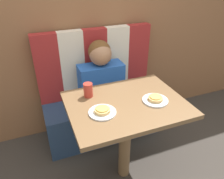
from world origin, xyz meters
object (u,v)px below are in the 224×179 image
Objects in this scene: pizza_right at (155,98)px; drinking_cup at (88,90)px; person at (101,73)px; plate_right at (155,100)px; pizza_left at (102,110)px; plate_left at (102,112)px.

drinking_cup is (-0.45, 0.25, 0.03)m from pizza_right.
person is 3.26× the size of plate_right.
person is 5.56× the size of pizza_left.
person reaches higher than plate_left.
drinking_cup is at bearing 150.96° from pizza_right.
plate_left is 0.42m from plate_right.
plate_right is 1.70× the size of pizza_right.
plate_left is at bearing 180.00° from pizza_right.
drinking_cup is at bearing 96.49° from pizza_left.
pizza_right is at bearing 0.00° from pizza_left.
plate_right is 0.52m from drinking_cup.
pizza_left is (-0.42, 0.00, 0.02)m from plate_right.
person is 0.69m from plate_left.
drinking_cup reaches higher than plate_left.
plate_left is 1.70× the size of pizza_right.
plate_left is at bearing 0.00° from pizza_left.
drinking_cup is (-0.24, -0.41, 0.08)m from person.
pizza_right is at bearing 0.00° from plate_left.
plate_left is at bearing 180.00° from plate_right.
pizza_right is at bearing 0.00° from plate_right.
person is 0.69m from pizza_left.
pizza_right is 0.52m from drinking_cup.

